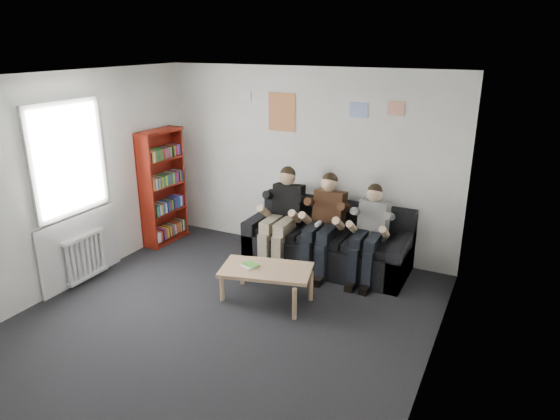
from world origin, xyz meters
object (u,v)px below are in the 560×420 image
object	(u,v)px
coffee_table	(266,272)
sofa	(328,244)
person_middle	(324,225)
person_left	(282,217)
person_right	(369,234)
bookshelf	(163,187)

from	to	relation	value
coffee_table	sofa	bearing A→B (deg)	76.67
sofa	person_middle	bearing A→B (deg)	-90.00
sofa	person_left	world-z (taller)	person_left
person_left	person_middle	xyz separation A→B (m)	(0.63, 0.00, -0.01)
person_left	person_right	distance (m)	1.26
person_middle	person_right	distance (m)	0.63
coffee_table	person_left	size ratio (longest dim) A/B	0.79
person_left	person_middle	world-z (taller)	person_left
person_left	coffee_table	bearing A→B (deg)	-79.25
sofa	person_middle	size ratio (longest dim) A/B	1.66
coffee_table	person_left	distance (m)	1.17
person_middle	person_right	bearing A→B (deg)	1.21
person_left	person_right	size ratio (longest dim) A/B	1.07
person_right	person_middle	bearing A→B (deg)	-175.77
sofa	person_right	distance (m)	0.74
person_middle	person_right	xyz separation A→B (m)	(0.63, 0.00, -0.03)
sofa	person_left	size ratio (longest dim) A/B	1.64
bookshelf	person_left	size ratio (longest dim) A/B	1.29
bookshelf	person_left	bearing A→B (deg)	7.30
coffee_table	person_middle	xyz separation A→B (m)	(0.31, 1.09, 0.30)
person_middle	person_left	bearing A→B (deg)	-179.17
bookshelf	person_middle	size ratio (longest dim) A/B	1.30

